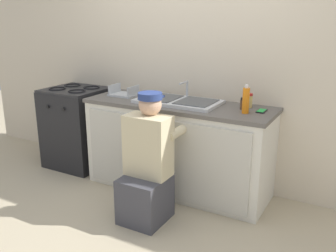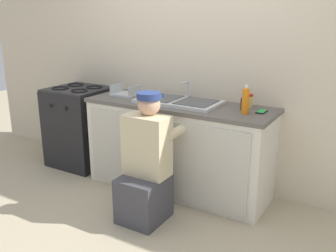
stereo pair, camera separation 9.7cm
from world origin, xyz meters
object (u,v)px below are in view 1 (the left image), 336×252
(spice_bottle_pepper, at_px, (242,104))
(soap_bottle_orange, at_px, (246,100))
(sink_double_basin, at_px, (178,101))
(stove_range, at_px, (77,127))
(condiment_jar, at_px, (248,100))
(plumber_person, at_px, (147,169))
(cell_phone, at_px, (262,111))
(dish_rack_tray, at_px, (124,93))

(spice_bottle_pepper, relative_size, soap_bottle_orange, 0.42)
(spice_bottle_pepper, xyz_separation_m, soap_bottle_orange, (0.07, -0.12, 0.06))
(sink_double_basin, distance_m, stove_range, 1.39)
(condiment_jar, bearing_deg, stove_range, -175.34)
(plumber_person, bearing_deg, condiment_jar, 53.42)
(plumber_person, xyz_separation_m, cell_phone, (0.75, 0.70, 0.44))
(dish_rack_tray, xyz_separation_m, condiment_jar, (1.29, 0.14, 0.04))
(soap_bottle_orange, bearing_deg, dish_rack_tray, 176.50)
(sink_double_basin, bearing_deg, spice_bottle_pepper, 5.47)
(stove_range, bearing_deg, condiment_jar, 4.66)
(spice_bottle_pepper, distance_m, cell_phone, 0.18)
(soap_bottle_orange, bearing_deg, spice_bottle_pepper, 119.51)
(spice_bottle_pepper, relative_size, cell_phone, 0.75)
(stove_range, height_order, soap_bottle_orange, soap_bottle_orange)
(soap_bottle_orange, bearing_deg, condiment_jar, 101.05)
(cell_phone, xyz_separation_m, condiment_jar, (-0.15, 0.10, 0.06))
(plumber_person, height_order, dish_rack_tray, plumber_person)
(plumber_person, height_order, spice_bottle_pepper, plumber_person)
(soap_bottle_orange, bearing_deg, plumber_person, -137.49)
(sink_double_basin, xyz_separation_m, soap_bottle_orange, (0.68, -0.06, 0.09))
(stove_range, relative_size, plumber_person, 0.84)
(sink_double_basin, bearing_deg, soap_bottle_orange, -5.01)
(sink_double_basin, height_order, plumber_person, plumber_person)
(dish_rack_tray, bearing_deg, soap_bottle_orange, -3.50)
(cell_phone, height_order, soap_bottle_orange, soap_bottle_orange)
(spice_bottle_pepper, bearing_deg, sink_double_basin, -174.53)
(plumber_person, xyz_separation_m, spice_bottle_pepper, (0.57, 0.70, 0.48))
(plumber_person, bearing_deg, cell_phone, 43.36)
(dish_rack_tray, bearing_deg, spice_bottle_pepper, 1.67)
(cell_phone, distance_m, soap_bottle_orange, 0.20)
(spice_bottle_pepper, distance_m, soap_bottle_orange, 0.15)
(sink_double_basin, distance_m, soap_bottle_orange, 0.69)
(stove_range, height_order, dish_rack_tray, dish_rack_tray)
(dish_rack_tray, bearing_deg, cell_phone, 1.55)
(dish_rack_tray, bearing_deg, condiment_jar, 5.98)
(sink_double_basin, distance_m, plumber_person, 0.79)
(stove_range, relative_size, dish_rack_tray, 3.30)
(plumber_person, relative_size, cell_phone, 7.89)
(cell_phone, relative_size, dish_rack_tray, 0.50)
(cell_phone, xyz_separation_m, dish_rack_tray, (-1.45, -0.04, 0.02))
(cell_phone, bearing_deg, condiment_jar, 147.65)
(sink_double_basin, xyz_separation_m, spice_bottle_pepper, (0.62, 0.06, 0.03))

